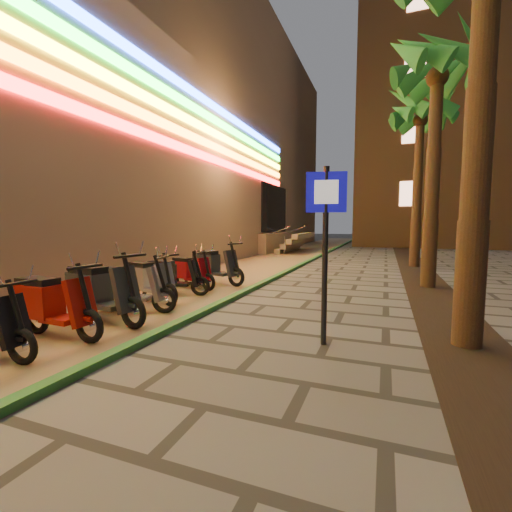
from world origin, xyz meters
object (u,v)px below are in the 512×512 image
at_px(scooter_5, 99,291).
at_px(scooter_7, 148,280).
at_px(scooter_4, 50,304).
at_px(pedestrian_sign, 325,231).
at_px(scooter_6, 127,287).
at_px(scooter_9, 189,271).
at_px(scooter_10, 213,265).
at_px(scooter_8, 171,276).

relative_size(scooter_5, scooter_7, 1.14).
bearing_deg(scooter_4, scooter_5, 87.07).
height_order(pedestrian_sign, scooter_4, pedestrian_sign).
bearing_deg(pedestrian_sign, scooter_6, 161.96).
bearing_deg(scooter_4, scooter_9, 94.18).
height_order(scooter_4, scooter_7, scooter_4).
height_order(scooter_4, scooter_10, scooter_10).
distance_m(scooter_6, scooter_10, 3.55).
relative_size(scooter_8, scooter_10, 0.88).
xyz_separation_m(pedestrian_sign, scooter_10, (-3.97, 4.03, -1.13)).
height_order(pedestrian_sign, scooter_7, pedestrian_sign).
height_order(pedestrian_sign, scooter_5, pedestrian_sign).
bearing_deg(scooter_8, scooter_5, -99.10).
relative_size(pedestrian_sign, scooter_9, 1.69).
relative_size(pedestrian_sign, scooter_7, 1.59).
bearing_deg(scooter_4, scooter_8, 93.47).
height_order(scooter_4, scooter_6, scooter_4).
relative_size(scooter_4, scooter_10, 0.94).
bearing_deg(scooter_7, scooter_4, -68.91).
height_order(scooter_6, scooter_7, scooter_6).
distance_m(scooter_6, scooter_7, 0.96).
height_order(scooter_4, scooter_5, scooter_5).
xyz_separation_m(scooter_4, scooter_10, (0.12, 5.21, 0.03)).
bearing_deg(pedestrian_sign, scooter_4, -175.12).
height_order(pedestrian_sign, scooter_10, pedestrian_sign).
bearing_deg(scooter_6, scooter_10, 76.62).
height_order(scooter_6, scooter_10, scooter_10).
distance_m(pedestrian_sign, scooter_10, 5.77).
xyz_separation_m(scooter_8, scooter_10, (0.23, 1.83, 0.07)).
height_order(scooter_4, scooter_8, scooter_4).
relative_size(scooter_5, scooter_9, 1.21).
bearing_deg(scooter_7, pedestrian_sign, -1.36).
bearing_deg(scooter_10, scooter_5, -76.67).
relative_size(pedestrian_sign, scooter_5, 1.39).
distance_m(scooter_8, scooter_10, 1.84).
bearing_deg(scooter_4, pedestrian_sign, 17.79).
height_order(scooter_9, scooter_10, scooter_10).
relative_size(pedestrian_sign, scooter_6, 1.55).
distance_m(scooter_4, scooter_7, 2.60).
xyz_separation_m(scooter_6, scooter_10, (0.09, 3.55, 0.05)).
distance_m(scooter_5, scooter_6, 0.76).
relative_size(scooter_4, scooter_9, 1.11).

